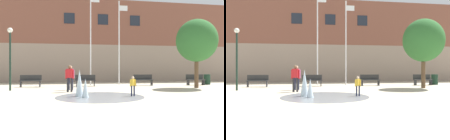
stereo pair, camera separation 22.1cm
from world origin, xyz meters
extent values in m
plane|color=#BCB299|center=(0.00, 0.00, 0.00)|extent=(100.00, 100.00, 0.00)
cube|color=gray|center=(0.00, 18.75, 1.98)|extent=(36.00, 6.00, 3.97)
cube|color=brown|center=(0.00, 18.75, 6.39)|extent=(36.00, 6.00, 4.85)
cube|color=#1E232D|center=(-3.50, 15.73, 6.63)|extent=(1.10, 0.06, 1.10)
cube|color=#1E232D|center=(0.00, 15.73, 6.63)|extent=(1.10, 0.06, 1.10)
cube|color=#1E232D|center=(3.50, 15.73, 6.63)|extent=(1.10, 0.06, 1.10)
cylinder|color=gray|center=(-1.62, 3.39, 0.00)|extent=(4.33, 4.33, 0.01)
cone|color=silver|center=(-2.35, 3.13, 0.45)|extent=(0.34, 0.34, 0.90)
cone|color=silver|center=(-2.62, 3.68, 0.67)|extent=(0.41, 0.41, 1.34)
cube|color=#28282D|center=(-6.94, 10.14, 0.22)|extent=(0.06, 0.40, 0.44)
cube|color=#28282D|center=(-5.54, 10.14, 0.22)|extent=(0.06, 0.40, 0.44)
cube|color=#2D2D2D|center=(-6.24, 10.14, 0.47)|extent=(1.60, 0.44, 0.05)
cube|color=#2D2D2D|center=(-6.24, 10.34, 0.70)|extent=(1.60, 0.04, 0.42)
cube|color=#28282D|center=(-2.77, 10.17, 0.22)|extent=(0.06, 0.40, 0.44)
cube|color=#28282D|center=(-1.37, 10.17, 0.22)|extent=(0.06, 0.40, 0.44)
cube|color=#2D2D2D|center=(-2.07, 10.17, 0.47)|extent=(1.60, 0.44, 0.05)
cube|color=#2D2D2D|center=(-2.07, 10.37, 0.70)|extent=(1.60, 0.04, 0.42)
cube|color=#28282D|center=(2.01, 10.13, 0.22)|extent=(0.06, 0.40, 0.44)
cube|color=#28282D|center=(3.41, 10.13, 0.22)|extent=(0.06, 0.40, 0.44)
cube|color=#2D2D2D|center=(2.71, 10.13, 0.47)|extent=(1.60, 0.44, 0.05)
cube|color=#2D2D2D|center=(2.71, 10.33, 0.70)|extent=(1.60, 0.04, 0.42)
cube|color=#28282D|center=(6.61, 10.03, 0.22)|extent=(0.06, 0.40, 0.44)
cube|color=#28282D|center=(8.01, 10.03, 0.22)|extent=(0.06, 0.40, 0.44)
cube|color=#2D2D2D|center=(7.31, 10.03, 0.47)|extent=(1.60, 0.44, 0.05)
cube|color=#2D2D2D|center=(7.31, 10.23, 0.70)|extent=(1.60, 0.04, 0.42)
cylinder|color=#1E233D|center=(-0.04, 3.39, 0.26)|extent=(0.07, 0.07, 0.52)
cylinder|color=#1E233D|center=(0.10, 3.39, 0.26)|extent=(0.07, 0.07, 0.52)
cube|color=gold|center=(0.03, 3.39, 0.69)|extent=(0.24, 0.23, 0.33)
sphere|color=beige|center=(0.03, 3.39, 0.92)|extent=(0.13, 0.13, 0.13)
cylinder|color=gold|center=(-0.10, 3.39, 0.65)|extent=(0.05, 0.05, 0.34)
cylinder|color=gold|center=(0.16, 3.39, 0.65)|extent=(0.05, 0.05, 0.34)
cylinder|color=#1E233D|center=(-3.26, 7.18, 0.42)|extent=(0.12, 0.12, 0.84)
cylinder|color=#1E233D|center=(-3.04, 7.18, 0.42)|extent=(0.12, 0.12, 0.84)
cube|color=pink|center=(-3.15, 7.18, 1.11)|extent=(0.37, 0.26, 0.54)
sphere|color=tan|center=(-3.15, 7.18, 1.48)|extent=(0.21, 0.21, 0.21)
cylinder|color=pink|center=(-3.36, 7.18, 1.05)|extent=(0.08, 0.08, 0.55)
cylinder|color=pink|center=(-2.94, 7.18, 1.05)|extent=(0.08, 0.08, 0.55)
cylinder|color=#28282D|center=(-3.28, 5.90, 0.42)|extent=(0.12, 0.12, 0.84)
cylinder|color=#28282D|center=(-3.06, 5.90, 0.42)|extent=(0.12, 0.12, 0.84)
cube|color=red|center=(-3.17, 5.90, 1.11)|extent=(0.38, 0.28, 0.54)
sphere|color=brown|center=(-3.17, 5.90, 1.48)|extent=(0.21, 0.21, 0.21)
cylinder|color=red|center=(-3.38, 5.90, 1.05)|extent=(0.08, 0.08, 0.55)
cylinder|color=red|center=(-2.96, 5.90, 1.05)|extent=(0.08, 0.08, 0.55)
cylinder|color=silver|center=(-1.58, 11.41, 3.97)|extent=(0.10, 0.10, 7.94)
cube|color=silver|center=(-1.18, 11.41, 7.32)|extent=(0.70, 0.02, 0.45)
cylinder|color=silver|center=(0.89, 11.41, 3.66)|extent=(0.10, 0.10, 7.31)
cube|color=silver|center=(1.29, 11.41, 6.69)|extent=(0.70, 0.02, 0.45)
cylinder|color=#192D23|center=(-6.90, 7.37, 1.83)|extent=(0.12, 0.12, 3.65)
sphere|color=white|center=(-6.90, 7.37, 3.81)|extent=(0.32, 0.32, 0.32)
cylinder|color=#193323|center=(8.64, 10.46, 0.45)|extent=(0.56, 0.56, 0.90)
cylinder|color=brown|center=(5.80, 7.33, 0.95)|extent=(0.29, 0.29, 1.90)
ellipsoid|color=#2D662D|center=(5.80, 7.33, 3.43)|extent=(2.89, 2.89, 3.07)
camera|label=1|loc=(-2.76, -7.24, 1.34)|focal=35.00mm
camera|label=2|loc=(-2.55, -7.27, 1.34)|focal=35.00mm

